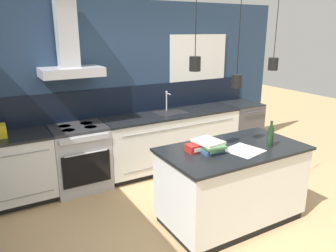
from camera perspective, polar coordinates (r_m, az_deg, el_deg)
name	(u,v)px	position (r m, az deg, el deg)	size (l,w,h in m)	color
ground_plane	(205,227)	(3.96, 6.38, -17.08)	(16.00, 16.00, 0.00)	tan
wall_back	(127,85)	(5.08, -7.09, 7.04)	(5.60, 2.12, 2.60)	navy
counter_run_left	(10,170)	(4.66, -25.87, -6.93)	(1.07, 0.64, 0.91)	black
counter_run_sink	(172,140)	(5.31, 0.70, -2.40)	(2.27, 0.64, 1.23)	black
oven_range	(80,158)	(4.77, -15.05, -5.32)	(0.75, 0.66, 0.91)	#B5B5BA
dishwasher	(239,127)	(6.13, 12.34, -0.24)	(0.61, 0.65, 0.91)	#4C4C51
kitchen_island	(231,184)	(3.91, 10.97, -9.94)	(1.64, 0.91, 0.91)	black
bottle_on_island	(270,136)	(3.84, 17.42, -1.67)	(0.07, 0.07, 0.30)	#193319
book_stack	(209,146)	(3.57, 7.18, -3.39)	(0.29, 0.36, 0.12)	#335684
red_supply_box	(195,148)	(3.56, 4.77, -3.81)	(0.19, 0.14, 0.08)	red
paper_pile	(244,150)	(3.67, 13.07, -4.17)	(0.42, 0.42, 0.01)	silver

